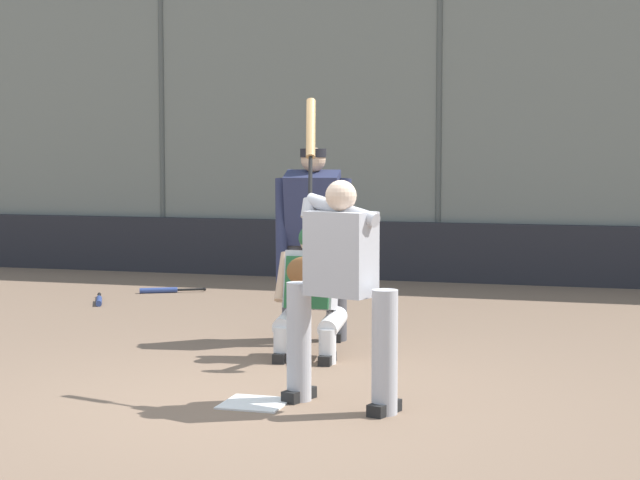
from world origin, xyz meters
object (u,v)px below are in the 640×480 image
Objects in this scene: umpire_home at (314,237)px; spare_bat_third_base_side at (99,300)px; spare_bat_by_padding at (164,290)px; spare_bat_near_backstop at (309,293)px; batter_at_plate at (340,284)px; catcher_behind_plate at (309,290)px.

spare_bat_third_base_side is at bearing -35.97° from umpire_home.
spare_bat_by_padding is (2.68, -2.62, -0.91)m from umpire_home.
umpire_home is at bearing 107.99° from spare_bat_by_padding.
spare_bat_near_backstop is at bearing 92.40° from spare_bat_third_base_side.
batter_at_plate reaches higher than spare_bat_by_padding.
batter_at_plate is 2.52m from umpire_home.
batter_at_plate is 1.89× the size of catcher_behind_plate.
spare_bat_near_backstop is (1.78, -5.19, -0.80)m from batter_at_plate.
batter_at_plate is 1.20× the size of umpire_home.
batter_at_plate is 2.80× the size of spare_bat_near_backstop.
spare_bat_near_backstop is (1.11, -3.67, -0.54)m from catcher_behind_plate.
spare_bat_by_padding is 1.06m from spare_bat_third_base_side.
umpire_home is (0.88, -2.36, 0.11)m from batter_at_plate.
umpire_home is 2.33× the size of spare_bat_near_backstop.
umpire_home is 3.55m from spare_bat_third_base_side.
spare_bat_near_backstop is 1.01× the size of spare_bat_third_base_side.
batter_at_plate reaches higher than spare_bat_near_backstop.
batter_at_plate is 2.87× the size of spare_bat_by_padding.
spare_bat_near_backstop is at bearing -53.20° from batter_at_plate.
catcher_behind_plate is 1.52× the size of spare_bat_by_padding.
batter_at_plate is 5.63m from spare_bat_third_base_side.
spare_bat_near_backstop is 2.45m from spare_bat_third_base_side.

